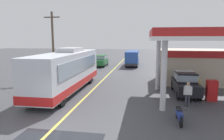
% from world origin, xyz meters
% --- Properties ---
extents(ground, '(120.00, 120.00, 0.00)m').
position_xyz_m(ground, '(0.00, 20.00, 0.00)').
color(ground, '#424247').
extents(lane_divider_stripe, '(0.16, 50.00, 0.01)m').
position_xyz_m(lane_divider_stripe, '(0.00, 15.00, 0.00)').
color(lane_divider_stripe, '#D8CC4C').
rests_on(lane_divider_stripe, ground).
extents(coach_bus_main, '(2.60, 11.04, 3.69)m').
position_xyz_m(coach_bus_main, '(-2.02, 7.83, 1.72)').
color(coach_bus_main, silver).
rests_on(coach_bus_main, ground).
extents(gas_station_roadside, '(9.10, 11.95, 5.10)m').
position_xyz_m(gas_station_roadside, '(9.34, 11.17, 2.63)').
color(gas_station_roadside, '#B21E1E').
rests_on(gas_station_roadside, ground).
extents(car_at_pump, '(1.70, 4.20, 1.82)m').
position_xyz_m(car_at_pump, '(7.74, 8.37, 1.01)').
color(car_at_pump, black).
rests_on(car_at_pump, ground).
extents(minibus_opposing_lane, '(2.04, 6.13, 2.44)m').
position_xyz_m(minibus_opposing_lane, '(2.47, 25.36, 1.47)').
color(minibus_opposing_lane, '#264C9E').
rests_on(minibus_opposing_lane, ground).
extents(motorcycle_parked_forecourt, '(0.55, 1.80, 0.92)m').
position_xyz_m(motorcycle_parked_forecourt, '(6.35, 2.48, 0.44)').
color(motorcycle_parked_forecourt, black).
rests_on(motorcycle_parked_forecourt, ground).
extents(pedestrian_near_pump, '(0.55, 0.22, 1.66)m').
position_xyz_m(pedestrian_near_pump, '(7.33, 5.28, 0.93)').
color(pedestrian_near_pump, '#33333F').
rests_on(pedestrian_near_pump, ground).
extents(pedestrian_by_shop, '(0.55, 0.22, 1.66)m').
position_xyz_m(pedestrian_by_shop, '(8.56, 8.14, 0.93)').
color(pedestrian_by_shop, '#33333F').
rests_on(pedestrian_by_shop, ground).
extents(car_trailing_behind_bus, '(1.70, 4.20, 1.82)m').
position_xyz_m(car_trailing_behind_bus, '(-2.54, 24.08, 1.01)').
color(car_trailing_behind_bus, '#1E602D').
rests_on(car_trailing_behind_bus, ground).
extents(utility_pole_roadside, '(1.80, 0.24, 7.42)m').
position_xyz_m(utility_pole_roadside, '(-5.75, 13.30, 3.89)').
color(utility_pole_roadside, brown).
rests_on(utility_pole_roadside, ground).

